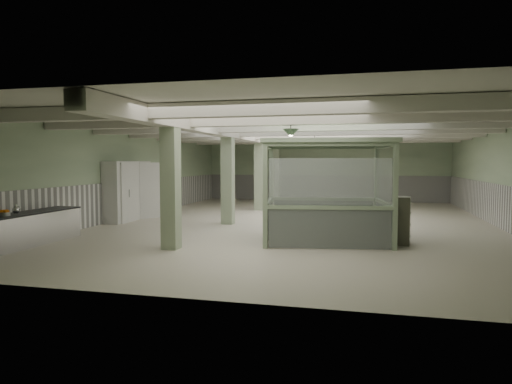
% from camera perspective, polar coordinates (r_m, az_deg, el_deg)
% --- Properties ---
extents(floor, '(20.00, 20.00, 0.00)m').
position_cam_1_polar(floor, '(17.35, 5.40, -3.81)').
color(floor, beige).
rests_on(floor, ground).
extents(ceiling, '(14.00, 20.00, 0.02)m').
position_cam_1_polar(ceiling, '(17.24, 5.48, 8.13)').
color(ceiling, silver).
rests_on(ceiling, wall_back).
extents(wall_back, '(14.00, 0.02, 3.60)m').
position_cam_1_polar(wall_back, '(27.13, 8.52, 2.72)').
color(wall_back, '#A8BD97').
rests_on(wall_back, floor).
extents(wall_front, '(14.00, 0.02, 3.60)m').
position_cam_1_polar(wall_front, '(7.46, -5.82, -0.00)').
color(wall_front, '#A8BD97').
rests_on(wall_front, floor).
extents(wall_left, '(0.02, 20.00, 3.60)m').
position_cam_1_polar(wall_left, '(19.49, -15.39, 2.21)').
color(wall_left, '#A8BD97').
rests_on(wall_left, floor).
extents(wall_right, '(0.02, 20.00, 3.60)m').
position_cam_1_polar(wall_right, '(17.60, 28.61, 1.73)').
color(wall_right, '#A8BD97').
rests_on(wall_right, floor).
extents(wainscot_left, '(0.05, 19.90, 1.50)m').
position_cam_1_polar(wainscot_left, '(19.53, -15.27, -0.87)').
color(wainscot_left, white).
rests_on(wainscot_left, floor).
extents(wainscot_right, '(0.05, 19.90, 1.50)m').
position_cam_1_polar(wainscot_right, '(17.66, 28.43, -1.67)').
color(wainscot_right, white).
rests_on(wainscot_right, floor).
extents(wainscot_back, '(13.90, 0.05, 1.50)m').
position_cam_1_polar(wainscot_back, '(27.15, 8.49, 0.50)').
color(wainscot_back, white).
rests_on(wainscot_back, floor).
extents(girder, '(0.45, 19.90, 0.40)m').
position_cam_1_polar(girder, '(17.77, -2.60, 7.30)').
color(girder, beige).
rests_on(girder, ceiling).
extents(beam_a, '(13.90, 0.35, 0.32)m').
position_cam_1_polar(beam_a, '(9.90, -0.94, 10.34)').
color(beam_a, beige).
rests_on(beam_a, ceiling).
extents(beam_b, '(13.90, 0.35, 0.32)m').
position_cam_1_polar(beam_b, '(12.32, 2.05, 9.05)').
color(beam_b, beige).
rests_on(beam_b, ceiling).
extents(beam_c, '(13.90, 0.35, 0.32)m').
position_cam_1_polar(beam_c, '(14.77, 4.05, 8.17)').
color(beam_c, beige).
rests_on(beam_c, ceiling).
extents(beam_d, '(13.90, 0.35, 0.32)m').
position_cam_1_polar(beam_d, '(17.23, 5.47, 7.53)').
color(beam_d, beige).
rests_on(beam_d, ceiling).
extents(beam_e, '(13.90, 0.35, 0.32)m').
position_cam_1_polar(beam_e, '(19.70, 6.53, 7.05)').
color(beam_e, beige).
rests_on(beam_e, ceiling).
extents(beam_f, '(13.90, 0.35, 0.32)m').
position_cam_1_polar(beam_f, '(22.18, 7.36, 6.68)').
color(beam_f, beige).
rests_on(beam_f, ceiling).
extents(beam_g, '(13.90, 0.35, 0.32)m').
position_cam_1_polar(beam_g, '(24.66, 8.02, 6.38)').
color(beam_g, beige).
rests_on(beam_g, ceiling).
extents(column_a, '(0.42, 0.42, 3.60)m').
position_cam_1_polar(column_a, '(12.10, -10.62, 1.40)').
color(column_a, '#92A383').
rests_on(column_a, floor).
extents(column_b, '(0.42, 0.42, 3.60)m').
position_cam_1_polar(column_b, '(16.78, -3.55, 2.11)').
color(column_b, '#92A383').
rests_on(column_b, floor).
extents(column_c, '(0.42, 0.42, 3.60)m').
position_cam_1_polar(column_c, '(21.60, 0.41, 2.49)').
color(column_c, '#92A383').
rests_on(column_c, floor).
extents(column_d, '(0.42, 0.42, 3.60)m').
position_cam_1_polar(column_d, '(25.51, 2.50, 2.69)').
color(column_d, '#92A383').
rests_on(column_d, floor).
extents(pendant_front, '(0.44, 0.44, 0.22)m').
position_cam_1_polar(pendant_front, '(12.20, 4.37, 7.35)').
color(pendant_front, '#2B3A2B').
rests_on(pendant_front, ceiling).
extents(pendant_mid, '(0.44, 0.44, 0.22)m').
position_cam_1_polar(pendant_mid, '(17.64, 7.32, 6.23)').
color(pendant_mid, '#2B3A2B').
rests_on(pendant_mid, ceiling).
extents(pendant_back, '(0.44, 0.44, 0.22)m').
position_cam_1_polar(pendant_back, '(22.61, 8.76, 5.67)').
color(pendant_back, '#2B3A2B').
rests_on(pendant_back, ceiling).
extents(prep_counter, '(0.82, 4.69, 0.91)m').
position_cam_1_polar(prep_counter, '(13.61, -28.09, -4.38)').
color(prep_counter, silver).
rests_on(prep_counter, floor).
extents(pitcher_near, '(0.22, 0.24, 0.26)m').
position_cam_1_polar(pitcher_near, '(13.74, -27.82, -1.90)').
color(pitcher_near, silver).
rests_on(pitcher_near, prep_counter).
extents(orange_bowl, '(0.32, 0.32, 0.09)m').
position_cam_1_polar(orange_bowl, '(13.31, -28.89, -2.47)').
color(orange_bowl, '#B2B2B7').
rests_on(orange_bowl, prep_counter).
extents(walkin_cooler, '(1.12, 2.65, 2.43)m').
position_cam_1_polar(walkin_cooler, '(18.56, -15.67, 0.33)').
color(walkin_cooler, silver).
rests_on(walkin_cooler, floor).
extents(guard_booth, '(4.02, 3.56, 2.91)m').
position_cam_1_polar(guard_booth, '(13.37, 8.76, 2.21)').
color(guard_booth, gray).
rests_on(guard_booth, floor).
extents(filing_cabinet, '(0.50, 0.66, 1.33)m').
position_cam_1_polar(filing_cabinet, '(13.30, 17.77, -3.42)').
color(filing_cabinet, '#565648').
rests_on(filing_cabinet, floor).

